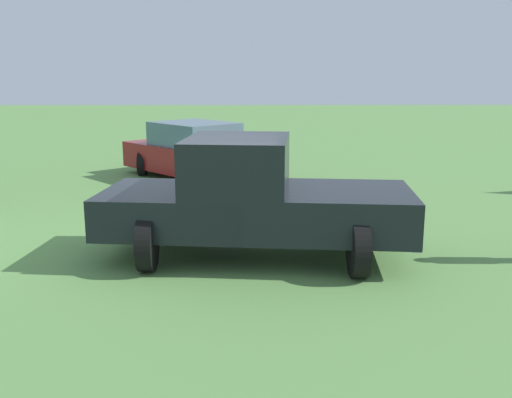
# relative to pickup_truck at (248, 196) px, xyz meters

# --- Properties ---
(ground_plane) EXTENTS (80.00, 80.00, 0.00)m
(ground_plane) POSITION_rel_pickup_truck_xyz_m (0.96, 0.72, -0.94)
(ground_plane) COLOR #5B8C47
(pickup_truck) EXTENTS (2.59, 4.74, 1.82)m
(pickup_truck) POSITION_rel_pickup_truck_xyz_m (0.00, 0.00, 0.00)
(pickup_truck) COLOR black
(pickup_truck) RESTS_ON ground_plane
(sedan_far) EXTENTS (4.66, 4.50, 1.47)m
(sedan_far) POSITION_rel_pickup_truck_xyz_m (6.53, 1.35, -0.26)
(sedan_far) COLOR black
(sedan_far) RESTS_ON ground_plane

